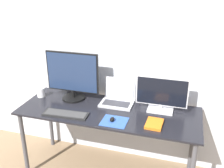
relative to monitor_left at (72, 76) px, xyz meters
name	(u,v)px	position (x,y,z in m)	size (l,w,h in m)	color
wall_back	(120,44)	(0.41, 0.24, 0.29)	(7.00, 0.05, 2.50)	silver
desk	(109,118)	(0.41, -0.14, -0.33)	(1.67, 0.62, 0.71)	black
monitor_left	(72,76)	(0.00, 0.00, 0.00)	(0.54, 0.23, 0.48)	black
monitor_right	(162,95)	(0.87, 0.00, -0.08)	(0.47, 0.16, 0.33)	silver
laptop	(118,97)	(0.45, 0.04, -0.19)	(0.31, 0.23, 0.23)	#ADADB2
keyboard	(66,114)	(0.07, -0.33, -0.24)	(0.41, 0.15, 0.02)	black
mousepad	(114,121)	(0.52, -0.32, -0.24)	(0.22, 0.19, 0.00)	#2D519E
mouse	(112,119)	(0.50, -0.32, -0.22)	(0.04, 0.06, 0.03)	black
book	(154,124)	(0.86, -0.28, -0.23)	(0.14, 0.19, 0.02)	orange
mug	(41,92)	(-0.34, -0.05, -0.20)	(0.08, 0.08, 0.10)	white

